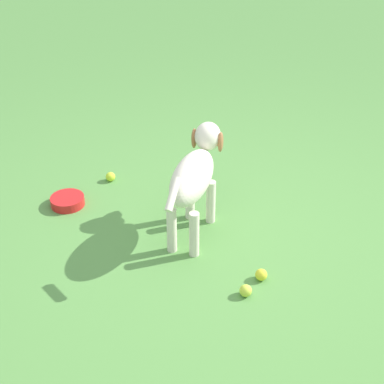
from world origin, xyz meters
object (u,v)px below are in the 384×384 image
at_px(dog, 195,175).
at_px(tennis_ball_0, 261,275).
at_px(tennis_ball_2, 246,291).
at_px(water_bowl, 68,201).
at_px(tennis_ball_1, 110,177).

xyz_separation_m(dog, tennis_ball_0, (-0.52, -0.26, -0.36)).
xyz_separation_m(tennis_ball_2, water_bowl, (1.06, 0.89, -0.00)).
bearing_deg(dog, tennis_ball_1, 62.39).
relative_size(tennis_ball_0, tennis_ball_2, 1.00).
bearing_deg(tennis_ball_2, dog, 12.73).
xyz_separation_m(tennis_ball_1, tennis_ball_2, (-1.31, -0.59, 0.00)).
distance_m(dog, tennis_ball_0, 0.68).
relative_size(tennis_ball_0, water_bowl, 0.30).
bearing_deg(dog, tennis_ball_2, -138.06).
distance_m(tennis_ball_0, tennis_ball_2, 0.16).
relative_size(dog, tennis_ball_1, 12.02).
bearing_deg(tennis_ball_1, tennis_ball_0, -149.53).
relative_size(tennis_ball_1, tennis_ball_2, 1.00).
bearing_deg(water_bowl, dog, -120.55).
height_order(tennis_ball_0, water_bowl, tennis_ball_0).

